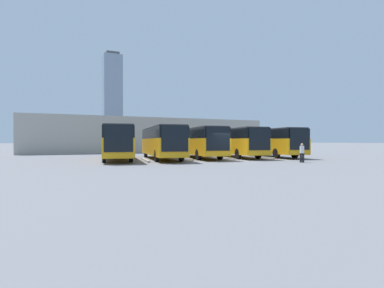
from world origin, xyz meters
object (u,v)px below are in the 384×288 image
(bus_3, at_px, (161,141))
(pedestrian, at_px, (302,152))
(bus_0, at_px, (267,141))
(bus_4, at_px, (116,141))
(bus_1, at_px, (233,141))
(bus_2, at_px, (198,141))

(bus_3, relative_size, pedestrian, 7.97)
(bus_0, distance_m, bus_3, 12.82)
(pedestrian, bearing_deg, bus_3, 169.51)
(bus_3, bearing_deg, bus_0, -172.20)
(bus_4, xyz_separation_m, pedestrian, (-13.62, 9.96, -0.90))
(bus_4, height_order, pedestrian, bus_4)
(bus_1, distance_m, bus_2, 4.28)
(bus_0, xyz_separation_m, bus_1, (4.27, -0.54, 0.00))
(bus_0, bearing_deg, bus_1, 0.59)
(bus_2, bearing_deg, pedestrian, 124.96)
(bus_2, bearing_deg, bus_4, 7.54)
(bus_1, relative_size, bus_2, 1.00)
(bus_1, relative_size, bus_4, 1.00)
(bus_4, bearing_deg, bus_1, -173.15)
(bus_3, bearing_deg, bus_1, -168.58)
(bus_3, distance_m, pedestrian, 13.15)
(bus_0, distance_m, bus_2, 8.57)
(bus_1, height_order, bus_4, same)
(bus_4, bearing_deg, bus_3, 177.82)
(bus_1, bearing_deg, bus_0, -179.41)
(pedestrian, bearing_deg, bus_0, 103.41)
(bus_2, relative_size, bus_3, 1.00)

